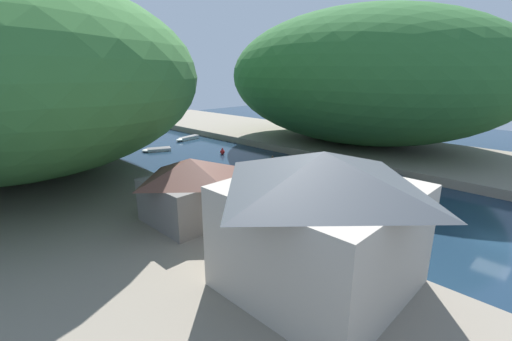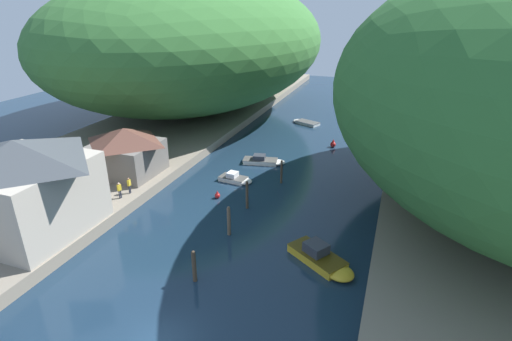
% 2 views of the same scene
% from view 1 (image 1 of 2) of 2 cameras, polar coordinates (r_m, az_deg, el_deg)
% --- Properties ---
extents(water_surface, '(130.00, 130.00, 0.00)m').
position_cam_1_polar(water_surface, '(47.87, -2.29, 0.22)').
color(water_surface, '#192D42').
rests_on(water_surface, ground).
extents(left_bank, '(22.00, 120.00, 1.13)m').
position_cam_1_polar(left_bank, '(37.02, -28.63, -5.83)').
color(left_bank, gray).
rests_on(left_bank, ground).
extents(right_bank, '(22.00, 120.00, 1.13)m').
position_cam_1_polar(right_bank, '(64.73, 12.37, 4.62)').
color(right_bank, gray).
rests_on(right_bank, ground).
extents(hillside_right, '(35.73, 50.02, 22.26)m').
position_cam_1_polar(hillside_right, '(62.34, 16.94, 14.71)').
color(hillside_right, '#2D662D').
rests_on(hillside_right, right_bank).
extents(waterfront_building, '(10.21, 9.96, 8.02)m').
position_cam_1_polar(waterfront_building, '(19.69, 10.68, -7.96)').
color(waterfront_building, '#B2A899').
rests_on(waterfront_building, left_bank).
extents(boathouse_shed, '(7.30, 6.74, 5.28)m').
position_cam_1_polar(boathouse_shed, '(29.01, -10.72, -2.89)').
color(boathouse_shed, slate).
rests_on(boathouse_shed, left_bank).
extents(boat_moored_right, '(5.13, 3.61, 0.48)m').
position_cam_1_polar(boat_moored_right, '(61.19, -16.40, 3.35)').
color(boat_moored_right, white).
rests_on(boat_moored_right, water_surface).
extents(boat_open_rowboat, '(6.18, 5.11, 1.54)m').
position_cam_1_polar(boat_open_rowboat, '(43.83, 22.75, -1.95)').
color(boat_open_rowboat, gold).
rests_on(boat_open_rowboat, water_surface).
extents(boat_yellow_tender, '(4.06, 2.09, 1.06)m').
position_cam_1_polar(boat_yellow_tender, '(40.15, -0.59, -2.47)').
color(boat_yellow_tender, silver).
rests_on(boat_yellow_tender, water_surface).
extents(boat_cabin_cruiser, '(5.59, 2.79, 1.13)m').
position_cam_1_polar(boat_cabin_cruiser, '(45.40, -5.06, -0.26)').
color(boat_cabin_cruiser, silver).
rests_on(boat_cabin_cruiser, water_surface).
extents(boat_far_upstream, '(5.85, 2.47, 0.63)m').
position_cam_1_polar(boat_far_upstream, '(69.58, -11.50, 5.26)').
color(boat_far_upstream, white).
rests_on(boat_far_upstream, water_surface).
extents(mooring_post_nearest, '(0.32, 0.32, 2.64)m').
position_cam_1_polar(mooring_post_nearest, '(34.35, 25.52, -5.68)').
color(mooring_post_nearest, '#4C3D2D').
rests_on(mooring_post_nearest, water_surface).
extents(mooring_post_second, '(0.32, 0.32, 2.82)m').
position_cam_1_polar(mooring_post_second, '(36.63, 15.61, -3.17)').
color(mooring_post_second, brown).
rests_on(mooring_post_second, water_surface).
extents(mooring_post_middle, '(0.28, 0.28, 2.98)m').
position_cam_1_polar(mooring_post_middle, '(38.93, 8.87, -1.47)').
color(mooring_post_middle, '#4C3D2D').
rests_on(mooring_post_middle, water_surface).
extents(mooring_post_fourth, '(0.25, 0.25, 2.81)m').
position_cam_1_polar(mooring_post_fourth, '(44.20, 2.74, 0.75)').
color(mooring_post_fourth, '#4C3D2D').
rests_on(mooring_post_fourth, water_surface).
extents(channel_buoy_near, '(0.57, 0.57, 0.86)m').
position_cam_1_polar(channel_buoy_near, '(37.08, 4.15, -4.13)').
color(channel_buoy_near, red).
rests_on(channel_buoy_near, water_surface).
extents(channel_buoy_far, '(0.78, 0.78, 1.17)m').
position_cam_1_polar(channel_buoy_far, '(56.60, -5.62, 3.16)').
color(channel_buoy_far, red).
rests_on(channel_buoy_far, water_surface).
extents(person_on_quay, '(0.29, 0.42, 1.69)m').
position_cam_1_polar(person_on_quay, '(27.57, 1.66, -7.55)').
color(person_on_quay, '#282D3D').
rests_on(person_on_quay, left_bank).
extents(person_by_boathouse, '(0.28, 0.41, 1.69)m').
position_cam_1_polar(person_by_boathouse, '(28.51, 0.06, -6.71)').
color(person_by_boathouse, '#282D3D').
rests_on(person_by_boathouse, left_bank).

